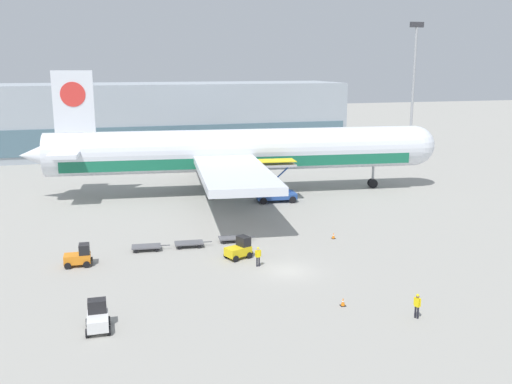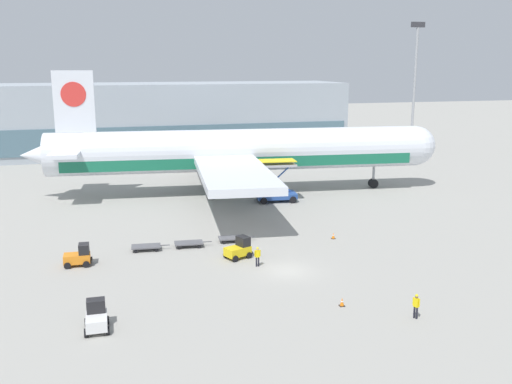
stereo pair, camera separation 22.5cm
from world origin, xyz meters
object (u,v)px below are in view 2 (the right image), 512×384
Objects in this scene: baggage_dolly_third at (233,238)px; baggage_tug_foreground at (96,317)px; traffic_cone_far at (333,236)px; baggage_dolly_second at (189,243)px; baggage_tug_mid at (239,249)px; scissor_lift_loader at (276,186)px; baggage_tug_far at (79,256)px; baggage_dolly_lead at (146,247)px; ground_crew_near at (416,304)px; light_mast at (415,80)px; traffic_cone_near at (342,302)px; ground_crew_far at (258,255)px; airplane_main at (235,152)px.

baggage_tug_foreground is at bearing -124.07° from baggage_dolly_third.
baggage_dolly_second is at bearing 174.69° from traffic_cone_far.
baggage_tug_foreground is at bearing -160.44° from baggage_tug_mid.
scissor_lift_loader reaches higher than traffic_cone_far.
baggage_tug_far reaches higher than baggage_dolly_lead.
baggage_tug_far is 1.36× the size of ground_crew_near.
baggage_tug_mid is 1.51× the size of ground_crew_near.
baggage_dolly_third is 5.87× the size of traffic_cone_far.
light_mast is 6.83× the size of baggage_dolly_second.
baggage_tug_foreground is 21.55m from baggage_dolly_third.
baggage_tug_mid is 13.61m from traffic_cone_near.
baggage_tug_far reaches higher than ground_crew_near.
light_mast is 71.36m from baggage_dolly_second.
baggage_dolly_second is at bearing 16.20° from baggage_tug_far.
traffic_cone_near is (17.78, -1.02, -0.56)m from baggage_tug_foreground.
light_mast is 72.79m from ground_crew_far.
traffic_cone_near is at bearing -124.32° from light_mast.
scissor_lift_loader is 17.65m from traffic_cone_far.
baggage_dolly_second is (8.99, 16.25, -0.49)m from baggage_tug_foreground.
light_mast is at bearing 46.64° from baggage_dolly_second.
baggage_dolly_third is (0.58, 5.01, -0.49)m from baggage_tug_mid.
baggage_tug_far is 10.74m from baggage_dolly_second.
ground_crew_far reaches higher than baggage_dolly_lead.
baggage_dolly_second is at bearing -54.44° from ground_crew_far.
baggage_dolly_second is at bearing 116.96° from traffic_cone_near.
baggage_dolly_third is 10.51m from traffic_cone_far.
baggage_tug_foreground is (-23.29, -32.41, -1.21)m from scissor_lift_loader.
baggage_tug_far is 25.37m from traffic_cone_far.
baggage_dolly_second is at bearing 4.51° from baggage_dolly_lead.
baggage_tug_foreground is 0.66× the size of baggage_dolly_lead.
baggage_tug_far is at bearing -15.85° from ground_crew_far.
baggage_tug_mid is 18.44m from ground_crew_near.
traffic_cone_far is (1.98, 19.28, -0.79)m from ground_crew_near.
light_mast is at bearing 52.02° from traffic_cone_far.
baggage_tug_far is at bearing -141.94° from light_mast.
airplane_main is (-42.08, -23.95, -8.86)m from light_mast.
baggage_dolly_lead is at bearing -140.59° from light_mast.
baggage_dolly_lead is 5.87× the size of traffic_cone_far.
scissor_lift_loader is at bearing 41.17° from baggage_tug_mid.
traffic_cone_far is (10.34, -1.86, -0.08)m from baggage_dolly_third.
traffic_cone_far reaches higher than baggage_dolly_lead.
baggage_tug_far is 6.78m from baggage_dolly_lead.
ground_crew_far is (-7.92, 13.41, -0.02)m from ground_crew_near.
baggage_dolly_third is (-5.60, -22.01, -5.45)m from airplane_main.
ground_crew_near is (8.36, -21.14, 0.71)m from baggage_dolly_third.
ground_crew_near is at bearing 121.39° from ground_crew_far.
ground_crew_far is (15.43, -4.62, 0.21)m from baggage_tug_far.
baggage_tug_mid is at bearing -5.55° from baggage_tug_far.
baggage_tug_foreground is 16.99m from baggage_dolly_lead.
airplane_main reaches higher than baggage_tug_foreground.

